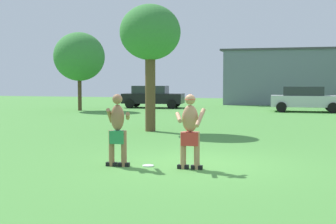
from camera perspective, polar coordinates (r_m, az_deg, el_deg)
ground_plane at (r=11.03m, az=3.58°, el=-6.43°), size 80.00×80.00×0.00m
player_with_cap at (r=10.33m, az=2.71°, el=-1.97°), size 0.70×0.59×1.68m
player_in_green at (r=10.73m, az=-6.17°, el=-2.04°), size 0.68×0.59×1.66m
frisbee at (r=10.81m, az=-2.45°, el=-6.57°), size 0.27×0.27×0.03m
car_silver_near_post at (r=30.41m, az=16.45°, el=1.58°), size 4.37×2.16×1.58m
car_black_far_end at (r=33.43m, az=-1.91°, el=1.93°), size 4.45×2.35×1.58m
outbuilding_behind_lot at (r=39.00m, az=17.37°, el=4.12°), size 14.39×4.33×4.46m
tree_left_field at (r=18.12m, az=-2.20°, el=9.45°), size 2.34×2.34×4.88m
tree_right_field at (r=30.94m, az=-10.80°, el=6.65°), size 3.30×3.30×5.07m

